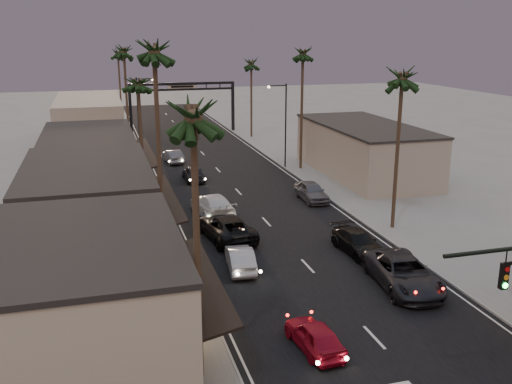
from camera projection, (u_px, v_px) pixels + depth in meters
ground at (231, 184)px, 55.11m from camera, size 200.00×200.00×0.00m
road at (220, 172)px, 59.75m from camera, size 14.00×120.00×0.02m
sidewalk_left at (124, 163)px, 63.75m from camera, size 5.00×92.00×0.12m
sidewalk_right at (285, 153)px, 68.69m from camera, size 5.00×92.00×0.12m
storefront_near at (88, 300)px, 25.03m from camera, size 8.00×12.00×5.50m
storefront_mid at (89, 209)px, 38.01m from camera, size 8.00×14.00×5.50m
storefront_far at (89, 162)px, 52.91m from camera, size 8.00×16.00×5.00m
storefront_dist at (89, 121)px, 74.10m from camera, size 8.00×20.00×6.00m
building_right at (364, 151)px, 58.08m from camera, size 8.00×18.00×5.00m
arch at (182, 95)px, 81.44m from camera, size 15.20×0.40×7.27m
streetlight_right at (283, 119)px, 60.11m from camera, size 2.13×0.30×9.00m
streetlight_left at (140, 108)px, 68.57m from camera, size 2.13×0.30×9.00m
palm_la at (193, 107)px, 21.05m from camera, size 3.20×3.20×13.20m
palm_lb at (154, 45)px, 32.58m from camera, size 3.20×3.20×15.20m
palm_lc at (138, 79)px, 46.34m from camera, size 3.20×3.20×12.20m
palm_ld at (124, 48)px, 63.44m from camera, size 3.20×3.20×14.20m
palm_ra at (403, 72)px, 39.43m from camera, size 3.20×3.20×13.20m
palm_rb at (303, 50)px, 57.71m from camera, size 3.20×3.20×14.20m
palm_rc at (251, 61)px, 76.78m from camera, size 3.20×3.20×12.20m
palm_far at (118, 51)px, 85.10m from camera, size 3.20×3.20×13.20m
oncoming_red at (315, 336)px, 26.12m from camera, size 1.99×4.15×1.37m
oncoming_pickup at (226, 227)px, 40.16m from camera, size 3.59×6.49×1.72m
oncoming_silver at (240, 258)px, 35.01m from camera, size 1.98×4.46×1.42m
oncoming_white at (213, 205)px, 45.30m from camera, size 3.05×6.24×1.75m
oncoming_dgrey at (194, 173)px, 55.99m from camera, size 1.87×4.48×1.51m
oncoming_grey_far at (173, 156)px, 63.88m from camera, size 2.06×4.60×1.47m
curbside_near at (403, 273)px, 32.47m from camera, size 3.59×6.69×1.78m
curbside_black at (358, 243)px, 37.57m from camera, size 2.39×5.22×1.48m
curbside_grey at (312, 191)px, 49.44m from camera, size 1.94×4.78×1.63m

